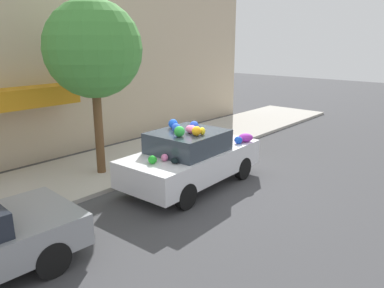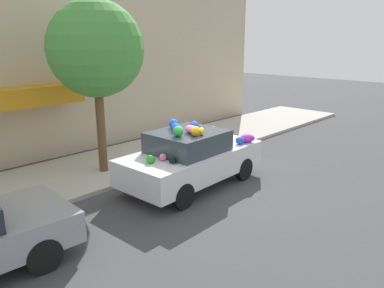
{
  "view_description": "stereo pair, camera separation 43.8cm",
  "coord_description": "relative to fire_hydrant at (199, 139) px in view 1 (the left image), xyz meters",
  "views": [
    {
      "loc": [
        -7.13,
        -6.35,
        3.79
      ],
      "look_at": [
        0.0,
        -0.15,
        1.14
      ],
      "focal_mm": 35.0,
      "sensor_mm": 36.0,
      "label": 1
    },
    {
      "loc": [
        -6.83,
        -6.68,
        3.79
      ],
      "look_at": [
        0.0,
        -0.15,
        1.14
      ],
      "focal_mm": 35.0,
      "sensor_mm": 36.0,
      "label": 2
    }
  ],
  "objects": [
    {
      "name": "street_tree",
      "position": [
        -3.65,
        0.59,
        3.07
      ],
      "size": [
        2.59,
        2.59,
        4.73
      ],
      "color": "brown",
      "rests_on": "sidewalk_curb"
    },
    {
      "name": "building_facade",
      "position": [
        -2.65,
        3.23,
        2.52
      ],
      "size": [
        18.0,
        1.2,
        6.06
      ],
      "color": "#C6B293",
      "rests_on": "ground"
    },
    {
      "name": "sidewalk_curb",
      "position": [
        -2.47,
        1.02,
        -0.4
      ],
      "size": [
        24.0,
        3.2,
        0.11
      ],
      "color": "#B2ADA3",
      "rests_on": "ground"
    },
    {
      "name": "ground_plane",
      "position": [
        -2.47,
        -1.68,
        -0.46
      ],
      "size": [
        60.0,
        60.0,
        0.0
      ],
      "primitive_type": "plane",
      "color": "#424244"
    },
    {
      "name": "fire_hydrant",
      "position": [
        0.0,
        0.0,
        0.0
      ],
      "size": [
        0.2,
        0.2,
        0.7
      ],
      "color": "#B2B2B7",
      "rests_on": "sidewalk_curb"
    },
    {
      "name": "art_car",
      "position": [
        -2.48,
        -1.84,
        0.33
      ],
      "size": [
        4.09,
        1.94,
        1.78
      ],
      "rotation": [
        0.0,
        0.0,
        0.04
      ],
      "color": "silver",
      "rests_on": "ground"
    }
  ]
}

